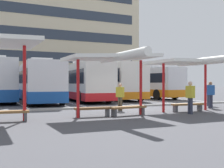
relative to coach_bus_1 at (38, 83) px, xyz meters
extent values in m
plane|color=#47474C|center=(3.97, -8.51, -1.61)|extent=(160.00, 160.00, 0.00)
cube|color=beige|center=(3.97, 29.41, 8.19)|extent=(40.36, 10.45, 19.61)
cube|color=#2D3847|center=(3.97, 24.15, 0.54)|extent=(37.13, 0.08, 1.73)
cube|color=#2D3847|center=(3.97, 24.15, 4.46)|extent=(37.13, 0.08, 1.73)
cube|color=#2D3847|center=(3.97, 24.15, 8.38)|extent=(37.13, 0.08, 1.73)
cube|color=#2D3847|center=(3.97, 24.15, 12.31)|extent=(37.13, 0.08, 1.73)
cylinder|color=black|center=(-2.38, 5.73, -1.11)|extent=(0.34, 1.01, 1.00)
cylinder|color=black|center=(-2.08, -1.64, -1.11)|extent=(0.34, 1.01, 1.00)
cube|color=silver|center=(0.00, 0.00, 0.09)|extent=(3.28, 11.24, 2.87)
cube|color=#194C9E|center=(0.00, 0.00, -0.96)|extent=(3.32, 11.28, 0.76)
cube|color=black|center=(0.00, 0.00, 0.47)|extent=(3.25, 10.36, 1.02)
cube|color=black|center=(0.35, 5.51, 0.44)|extent=(2.28, 0.22, 1.72)
cube|color=silver|center=(-0.09, -1.38, 1.71)|extent=(1.69, 2.29, 0.36)
cylinder|color=black|center=(-0.94, 4.02, -1.11)|extent=(0.36, 1.02, 1.00)
cylinder|color=black|center=(1.44, 3.87, -1.11)|extent=(0.36, 1.02, 1.00)
cylinder|color=black|center=(-1.44, -3.87, -1.11)|extent=(0.36, 1.02, 1.00)
cylinder|color=black|center=(0.94, -4.02, -1.11)|extent=(0.36, 1.02, 1.00)
cube|color=silver|center=(3.95, 0.99, 0.14)|extent=(3.07, 11.97, 2.95)
cube|color=red|center=(3.95, 0.99, -1.04)|extent=(3.11, 12.02, 0.59)
cube|color=black|center=(3.95, 0.99, 0.50)|extent=(3.05, 11.03, 1.12)
cube|color=black|center=(4.25, 6.88, 0.49)|extent=(2.18, 0.19, 1.77)
cube|color=silver|center=(3.88, -0.49, 1.79)|extent=(1.60, 2.27, 0.36)
cylinder|color=black|center=(3.03, 5.37, -1.11)|extent=(0.35, 1.01, 1.00)
cylinder|color=black|center=(5.31, 5.26, -1.11)|extent=(0.35, 1.01, 1.00)
cylinder|color=black|center=(2.60, -3.28, -1.11)|extent=(0.35, 1.01, 1.00)
cylinder|color=black|center=(4.87, -3.40, -1.11)|extent=(0.35, 1.01, 1.00)
cube|color=silver|center=(7.54, 1.10, 0.21)|extent=(3.46, 10.36, 3.11)
cube|color=orange|center=(7.54, 1.10, -1.04)|extent=(3.50, 10.40, 0.61)
cube|color=black|center=(7.54, 1.10, 0.65)|extent=(3.42, 9.55, 1.13)
cube|color=black|center=(7.99, 6.14, 0.59)|extent=(2.24, 0.28, 1.86)
cube|color=silver|center=(7.42, -0.16, 1.95)|extent=(1.72, 2.33, 0.36)
cylinder|color=black|center=(6.68, 4.68, -1.11)|extent=(0.39, 1.02, 1.00)
cylinder|color=black|center=(9.02, 4.47, -1.11)|extent=(0.39, 1.02, 1.00)
cylinder|color=black|center=(6.05, -2.26, -1.11)|extent=(0.39, 1.02, 1.00)
cylinder|color=black|center=(8.39, -2.47, -1.11)|extent=(0.39, 1.02, 1.00)
cube|color=silver|center=(11.69, 2.30, 0.07)|extent=(3.42, 10.55, 2.82)
cube|color=orange|center=(11.69, 2.30, -0.99)|extent=(3.46, 10.59, 0.70)
cube|color=black|center=(11.69, 2.30, 0.47)|extent=(3.37, 9.72, 0.91)
cube|color=black|center=(11.19, 7.42, 0.41)|extent=(2.13, 0.29, 1.69)
cube|color=silver|center=(11.82, 1.01, 1.66)|extent=(1.66, 2.33, 0.36)
cylinder|color=black|center=(10.24, 5.75, -1.11)|extent=(0.40, 1.02, 1.00)
cylinder|color=black|center=(12.44, 5.97, -1.11)|extent=(0.40, 1.02, 1.00)
cylinder|color=black|center=(10.94, -1.37, -1.11)|extent=(0.40, 1.02, 1.00)
cylinder|color=black|center=(13.15, -1.16, -1.11)|extent=(0.40, 1.02, 1.00)
cube|color=white|center=(-1.65, 0.80, -1.61)|extent=(0.16, 14.00, 0.01)
cube|color=white|center=(2.09, 0.80, -1.61)|extent=(0.16, 14.00, 0.01)
cube|color=white|center=(5.84, 0.80, -1.61)|extent=(0.16, 14.00, 0.01)
cube|color=white|center=(9.58, 0.80, -1.61)|extent=(0.16, 14.00, 0.01)
cube|color=white|center=(13.33, 0.80, -1.61)|extent=(0.16, 14.00, 0.01)
cylinder|color=red|center=(-2.68, -11.40, -0.03)|extent=(0.14, 0.14, 3.18)
cube|color=brown|center=(-3.26, -11.35, -1.21)|extent=(1.56, 0.55, 0.10)
cube|color=#4C4C51|center=(-2.65, -11.40, -1.44)|extent=(0.15, 0.34, 0.35)
cylinder|color=red|center=(-0.32, -11.40, -0.24)|extent=(0.14, 0.14, 2.76)
cylinder|color=red|center=(3.02, -11.40, -0.24)|extent=(0.14, 0.14, 2.76)
cube|color=white|center=(1.35, -11.40, 1.22)|extent=(4.35, 2.52, 0.37)
cylinder|color=white|center=(1.35, -12.51, 1.19)|extent=(0.36, 4.34, 0.36)
cube|color=brown|center=(0.45, -11.29, -1.21)|extent=(1.78, 0.55, 0.10)
cube|color=#4C4C51|center=(-0.27, -11.24, -1.44)|extent=(0.15, 0.34, 0.35)
cube|color=#4C4C51|center=(1.17, -11.35, -1.44)|extent=(0.15, 0.34, 0.35)
cube|color=brown|center=(2.25, -11.49, -1.21)|extent=(1.99, 0.61, 0.10)
cube|color=#4C4C51|center=(1.42, -11.57, -1.44)|extent=(0.15, 0.35, 0.35)
cube|color=#4C4C51|center=(3.07, -11.41, -1.44)|extent=(0.15, 0.35, 0.35)
cylinder|color=red|center=(4.69, -11.03, -0.27)|extent=(0.14, 0.14, 2.70)
cylinder|color=red|center=(7.70, -11.03, -0.27)|extent=(0.14, 0.14, 2.70)
cube|color=white|center=(6.19, -11.03, 1.16)|extent=(4.02, 3.20, 0.23)
cylinder|color=white|center=(6.19, -12.48, 1.13)|extent=(0.36, 4.01, 0.36)
cube|color=brown|center=(6.19, -11.23, -1.21)|extent=(1.95, 0.58, 0.10)
cube|color=#4C4C51|center=(5.38, -11.16, -1.44)|extent=(0.15, 0.34, 0.35)
cube|color=#4C4C51|center=(7.00, -11.30, -1.44)|extent=(0.15, 0.34, 0.35)
cube|color=#ADADA8|center=(3.97, -7.25, -1.55)|extent=(44.00, 0.24, 0.12)
cylinder|color=#33384C|center=(8.96, -10.26, -1.20)|extent=(0.14, 0.14, 0.84)
cylinder|color=#33384C|center=(8.79, -10.22, -1.20)|extent=(0.14, 0.14, 0.84)
cube|color=#2659A5|center=(8.87, -10.24, -0.46)|extent=(0.53, 0.32, 0.63)
sphere|color=#936B4C|center=(8.87, -10.24, -0.03)|extent=(0.23, 0.23, 0.23)
cylinder|color=#33384C|center=(9.98, -8.89, -1.22)|extent=(0.14, 0.14, 0.78)
cylinder|color=#33384C|center=(10.13, -8.95, -1.22)|extent=(0.14, 0.14, 0.78)
cube|color=silver|center=(10.06, -8.92, -0.54)|extent=(0.50, 0.37, 0.59)
sphere|color=beige|center=(10.06, -8.92, -0.14)|extent=(0.21, 0.21, 0.21)
cylinder|color=#33384C|center=(5.41, -12.42, -1.20)|extent=(0.14, 0.14, 0.83)
cylinder|color=#33384C|center=(5.41, -12.25, -1.20)|extent=(0.14, 0.14, 0.83)
cube|color=gold|center=(5.41, -12.34, -0.47)|extent=(0.22, 0.49, 0.62)
sphere|color=beige|center=(5.41, -12.34, -0.04)|extent=(0.23, 0.23, 0.23)
cylinder|color=brown|center=(2.93, -9.11, -1.22)|extent=(0.14, 0.14, 0.78)
cylinder|color=brown|center=(3.01, -9.25, -1.22)|extent=(0.14, 0.14, 0.78)
cube|color=gold|center=(2.97, -9.18, -0.54)|extent=(0.41, 0.51, 0.59)
sphere|color=tan|center=(2.97, -9.18, -0.14)|extent=(0.21, 0.21, 0.21)
camera|label=1|loc=(-4.38, -23.61, -0.02)|focal=44.86mm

